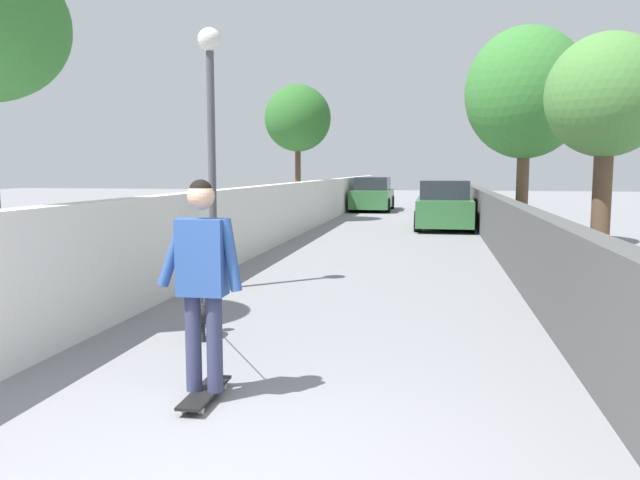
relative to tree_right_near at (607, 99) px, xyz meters
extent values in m
plane|color=gray|center=(6.50, 3.89, -3.00)|extent=(80.00, 80.00, 0.00)
cube|color=silver|center=(4.50, 6.60, -2.25)|extent=(48.00, 0.30, 1.51)
cube|color=#4C4C4C|center=(4.50, 1.19, -2.37)|extent=(48.00, 0.30, 1.28)
cylinder|color=brown|center=(0.00, 0.00, -1.76)|extent=(0.30, 0.30, 2.49)
ellipsoid|color=#4C843D|center=(0.00, 0.00, 0.05)|extent=(1.90, 1.90, 1.95)
cylinder|color=#473523|center=(11.50, 7.54, -1.50)|extent=(0.20, 0.20, 3.01)
ellipsoid|color=#2D6628|center=(11.50, 7.54, 0.72)|extent=(2.38, 2.38, 2.38)
cylinder|color=brown|center=(5.50, 0.50, -1.57)|extent=(0.30, 0.30, 2.87)
ellipsoid|color=#387A33|center=(5.50, 0.50, 0.75)|extent=(2.93, 2.93, 3.20)
cylinder|color=#4C4C51|center=(-1.48, 6.05, -1.16)|extent=(0.12, 0.12, 3.69)
sphere|color=silver|center=(-1.48, 6.05, 0.83)|extent=(0.36, 0.36, 0.36)
cube|color=black|center=(-6.01, 4.48, -2.93)|extent=(0.80, 0.21, 0.02)
cylinder|color=beige|center=(-5.73, 4.55, -2.97)|extent=(0.06, 0.03, 0.06)
cylinder|color=beige|center=(-5.73, 4.41, -2.97)|extent=(0.06, 0.03, 0.06)
cylinder|color=beige|center=(-6.29, 4.55, -2.97)|extent=(0.06, 0.03, 0.06)
cylinder|color=beige|center=(-6.29, 4.41, -2.97)|extent=(0.06, 0.03, 0.06)
cylinder|color=#333859|center=(-6.01, 4.57, -2.52)|extent=(0.13, 0.13, 0.80)
cylinder|color=#333859|center=(-6.01, 4.39, -2.52)|extent=(0.13, 0.13, 0.80)
cube|color=#2D5199|center=(-6.01, 4.48, -1.81)|extent=(0.23, 0.38, 0.62)
cylinder|color=#2D5199|center=(-6.01, 4.72, -1.78)|extent=(0.09, 0.28, 0.58)
cylinder|color=#2D5199|center=(-6.01, 4.24, -1.79)|extent=(0.09, 0.18, 0.59)
sphere|color=tan|center=(-6.01, 4.48, -1.33)|extent=(0.22, 0.22, 0.22)
sphere|color=black|center=(-6.01, 4.48, -1.29)|extent=(0.19, 0.19, 0.19)
ellipsoid|color=black|center=(-4.22, 5.19, -2.74)|extent=(0.44, 0.23, 0.22)
sphere|color=black|center=(-3.94, 5.19, -2.67)|extent=(0.15, 0.15, 0.15)
cone|color=black|center=(-3.95, 5.23, -2.59)|extent=(0.05, 0.05, 0.06)
cone|color=black|center=(-3.94, 5.15, -2.59)|extent=(0.05, 0.05, 0.06)
cylinder|color=black|center=(-4.08, 5.25, -2.91)|extent=(0.04, 0.04, 0.18)
cylinder|color=black|center=(-4.08, 5.13, -2.91)|extent=(0.04, 0.04, 0.18)
cylinder|color=black|center=(-4.36, 5.25, -2.91)|extent=(0.04, 0.04, 0.18)
cylinder|color=black|center=(-4.36, 5.13, -2.91)|extent=(0.04, 0.04, 0.18)
cylinder|color=black|center=(-4.49, 5.18, -2.66)|extent=(0.13, 0.03, 0.13)
cylinder|color=black|center=(-5.12, 4.83, -2.28)|extent=(1.80, 0.72, 0.66)
cube|color=#336B38|center=(9.55, 2.34, -2.44)|extent=(3.88, 1.70, 0.80)
cube|color=#262B33|center=(9.55, 2.34, -1.76)|extent=(2.02, 1.50, 0.60)
cylinder|color=black|center=(10.76, 3.13, -2.68)|extent=(0.64, 0.22, 0.64)
cylinder|color=black|center=(10.76, 1.55, -2.68)|extent=(0.64, 0.22, 0.64)
cylinder|color=black|center=(8.35, 3.13, -2.68)|extent=(0.64, 0.22, 0.64)
cylinder|color=black|center=(8.35, 1.55, -2.68)|extent=(0.64, 0.22, 0.64)
cube|color=#336B38|center=(18.02, 5.45, -2.44)|extent=(4.36, 1.70, 0.80)
cube|color=#262B33|center=(18.02, 5.45, -1.76)|extent=(2.27, 1.50, 0.60)
cylinder|color=black|center=(19.37, 6.24, -2.68)|extent=(0.64, 0.22, 0.64)
cylinder|color=black|center=(19.37, 4.66, -2.68)|extent=(0.64, 0.22, 0.64)
cylinder|color=black|center=(16.67, 6.24, -2.68)|extent=(0.64, 0.22, 0.64)
cylinder|color=black|center=(16.67, 4.66, -2.68)|extent=(0.64, 0.22, 0.64)
camera|label=1|loc=(-10.68, 2.67, -1.12)|focal=34.91mm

